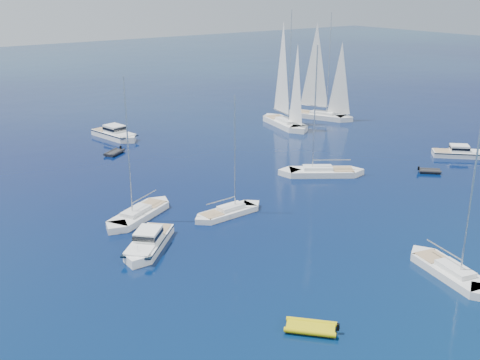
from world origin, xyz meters
The scene contains 13 objects.
ground centered at (0.00, 0.00, 0.00)m, with size 400.00×400.00×0.00m, color #072B47.
motor_cruiser_left centered at (-14.36, 20.54, 0.00)m, with size 2.61×8.53×2.24m, color white, non-canonical shape.
motor_cruiser_far_r centered at (32.74, 21.41, 0.00)m, with size 2.40×7.83×2.06m, color white, non-canonical shape.
motor_cruiser_horizon centered at (-0.83, 57.52, 0.00)m, with size 2.93×9.56×2.51m, color white, non-canonical shape.
sailboat_fore centered at (3.03, 1.88, 0.00)m, with size 2.55×9.80×14.41m, color silver, non-canonical shape.
sailboat_mid_r centered at (12.18, 26.60, 0.00)m, with size 2.85×10.96×16.11m, color white, non-canonical shape.
sailboat_mid_l centered at (-11.84, 27.46, 0.00)m, with size 2.62×10.07×14.80m, color silver, non-canonical shape.
sailboat_centre centered at (-4.16, 22.82, 0.00)m, with size 2.22×8.54×12.55m, color white, non-canonical shape.
sailboat_sails_r centered at (33.30, 49.39, 0.00)m, with size 3.24×12.46×18.32m, color silver, non-canonical shape.
sailboat_sails_far centered at (24.81, 48.61, 0.00)m, with size 3.36×12.93×19.00m, color white, non-canonical shape.
tender_yellow centered at (-11.27, 2.77, 0.00)m, with size 1.99×3.63×0.95m, color #C3B40B, non-canonical shape.
tender_grey_near centered at (23.66, 19.43, 0.00)m, with size 1.59×2.73×0.95m, color black, non-canonical shape.
tender_grey_far centered at (-4.54, 49.68, 0.00)m, with size 1.85×3.31×0.95m, color black, non-canonical shape.
Camera 1 is at (-34.68, -21.60, 22.35)m, focal length 43.11 mm.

